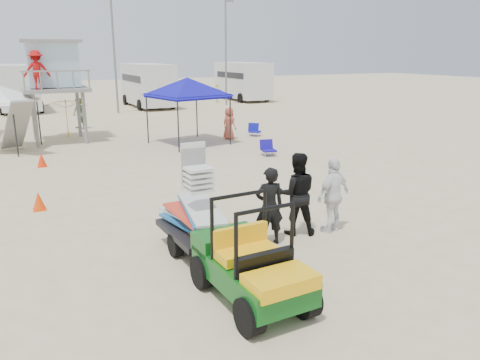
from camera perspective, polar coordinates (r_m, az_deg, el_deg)
name	(u,v)px	position (r m, az deg, el deg)	size (l,w,h in m)	color
ground	(292,298)	(8.29, 6.39, -14.09)	(140.00, 140.00, 0.00)	beige
utility_cart	(251,257)	(7.76, 1.36, -9.35)	(1.27, 2.36, 1.76)	#0C5015
surf_trailer	(199,214)	(9.73, -5.08, -4.14)	(1.36, 2.40, 2.03)	black
man_left	(269,206)	(10.09, 3.60, -3.20)	(0.63, 0.41, 1.72)	black
man_mid	(296,194)	(10.69, 6.88, -1.69)	(0.93, 0.72, 1.91)	black
man_right	(333,195)	(11.00, 11.29, -1.82)	(1.03, 0.43, 1.75)	white
lifeguard_tower	(51,68)	(23.53, -22.02, 12.51)	(2.88, 2.88, 4.52)	gray
canopy_blue	(187,81)	(21.41, -6.45, 11.93)	(3.42, 3.42, 3.40)	black
umbrella_b	(68,118)	(24.62, -20.27, 7.08)	(2.08, 2.12, 1.91)	#EEAE15
cone_near	(39,201)	(13.53, -23.33, -2.35)	(0.34, 0.34, 0.50)	#FF4108
cone_far	(42,160)	(18.66, -23.04, 2.26)	(0.34, 0.34, 0.50)	#FF2E08
beach_chair_b	(268,148)	(19.12, 3.40, 3.94)	(0.64, 0.69, 0.64)	#180D96
beach_chair_c	(254,130)	(23.74, 1.71, 6.17)	(0.74, 0.86, 0.64)	#0E13A0
rv_mid_left	(18,86)	(37.59, -25.42, 10.36)	(2.65, 6.50, 3.25)	silver
rv_mid_right	(147,83)	(37.45, -11.24, 11.50)	(2.64, 7.00, 3.25)	silver
rv_far_right	(243,79)	(42.11, 0.32, 12.16)	(2.64, 6.60, 3.25)	silver
light_pole_left	(114,54)	(33.76, -15.07, 14.64)	(0.14, 0.14, 8.00)	slate
light_pole_right	(226,54)	(38.05, -1.74, 15.14)	(0.14, 0.14, 8.00)	slate
distant_beachgoers	(70,117)	(25.97, -20.03, 7.19)	(20.52, 17.17, 1.70)	#BC4E35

